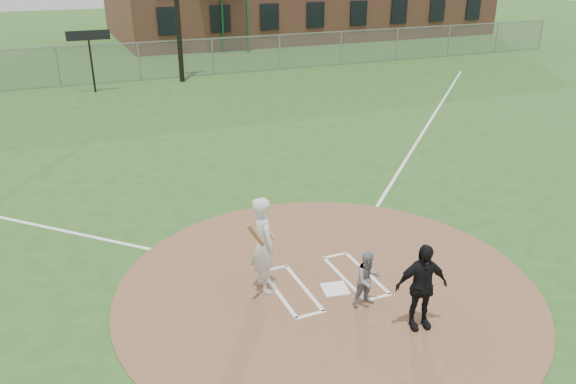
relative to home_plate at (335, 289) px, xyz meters
name	(u,v)px	position (x,y,z in m)	size (l,w,h in m)	color
ground	(327,287)	(-0.08, 0.18, -0.04)	(140.00, 140.00, 0.00)	#28531C
dirt_circle	(327,287)	(-0.08, 0.18, -0.03)	(8.40, 8.40, 0.02)	brown
home_plate	(335,289)	(0.00, 0.00, 0.00)	(0.50, 0.50, 0.03)	white
foul_line_first	(428,124)	(8.92, 9.18, -0.03)	(0.10, 24.00, 0.01)	white
catcher	(368,279)	(0.31, -0.68, 0.54)	(0.54, 0.42, 1.11)	gray
umpire	(421,287)	(0.82, -1.61, 0.80)	(0.95, 0.40, 1.62)	black
batters_boxes	(324,282)	(-0.08, 0.33, -0.01)	(2.08, 1.88, 0.01)	white
batter_at_plate	(263,244)	(-1.27, 0.61, 0.97)	(0.79, 0.99, 1.97)	silver
outfield_fence	(139,62)	(-0.08, 22.18, 0.98)	(56.08, 0.08, 2.03)	slate
scoreboard_sign	(89,42)	(-2.58, 20.38, 2.35)	(2.00, 0.10, 2.93)	black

